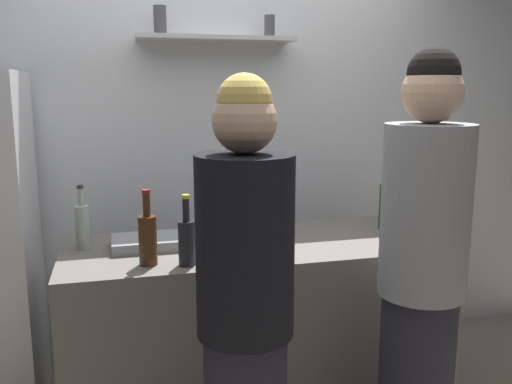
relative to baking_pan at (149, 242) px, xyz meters
name	(u,v)px	position (x,y,z in m)	size (l,w,h in m)	color
back_wall_assembly	(217,145)	(0.47, 0.72, 0.37)	(4.80, 0.32, 2.60)	white
counter	(256,329)	(0.51, -0.04, -0.48)	(1.83, 0.73, 0.90)	#66605B
baking_pan	(149,242)	(0.00, 0.00, 0.00)	(0.34, 0.24, 0.05)	gray
utensil_holder	(273,222)	(0.64, 0.12, 0.03)	(0.10, 0.10, 0.22)	#B2B2B7
wine_bottle_amber_glass	(148,238)	(-0.02, -0.26, 0.09)	(0.08, 0.08, 0.32)	#472814
wine_bottle_dark_glass	(187,240)	(0.14, -0.31, 0.08)	(0.07, 0.07, 0.31)	black
wine_bottle_green_glass	(386,205)	(1.25, 0.04, 0.10)	(0.07, 0.07, 0.34)	#19471E
wine_bottle_pale_glass	(82,225)	(-0.30, 0.06, 0.09)	(0.07, 0.07, 0.30)	#B2BFB2
water_bottle_plastic	(267,232)	(0.50, -0.27, 0.09)	(0.08, 0.08, 0.25)	silver
person_grey_hoodie	(421,280)	(1.01, -0.71, -0.03)	(0.34, 0.34, 1.79)	#262633
person_blonde	(245,321)	(0.28, -0.78, -0.09)	(0.34, 0.34, 1.69)	#262633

